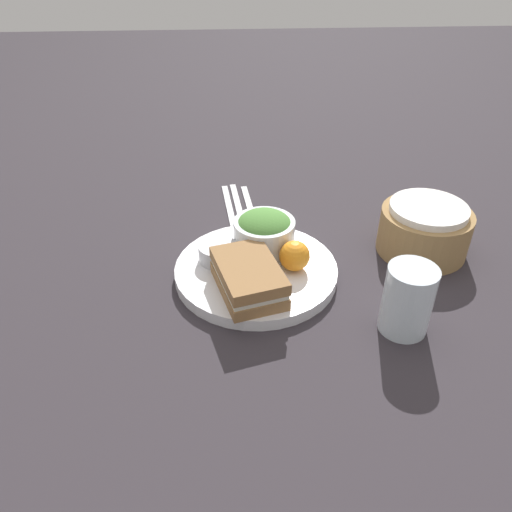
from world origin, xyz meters
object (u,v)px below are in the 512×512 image
at_px(sandwich, 248,278).
at_px(salad_bowl, 264,231).
at_px(fork, 229,204).
at_px(bread_basket, 424,229).
at_px(drink_glass, 408,300).
at_px(spoon, 246,203).
at_px(dressing_cup, 218,252).
at_px(knife, 238,204).
at_px(plate, 256,271).

height_order(sandwich, salad_bowl, salad_bowl).
relative_size(salad_bowl, fork, 0.62).
distance_m(sandwich, bread_basket, 0.33).
bearing_deg(drink_glass, sandwich, -109.22).
relative_size(drink_glass, bread_basket, 0.68).
distance_m(sandwich, salad_bowl, 0.12).
height_order(salad_bowl, spoon, salad_bowl).
bearing_deg(spoon, sandwich, 172.62).
bearing_deg(sandwich, drink_glass, 70.78).
xyz_separation_m(dressing_cup, fork, (-0.21, 0.02, -0.03)).
bearing_deg(dressing_cup, knife, 169.97).
height_order(drink_glass, knife, drink_glass).
distance_m(drink_glass, knife, 0.44).
bearing_deg(fork, spoon, -90.00).
bearing_deg(fork, plate, -175.68).
bearing_deg(knife, plate, 180.00).
bearing_deg(sandwich, dressing_cup, -150.95).
relative_size(knife, spoon, 1.17).
height_order(bread_basket, spoon, bread_basket).
height_order(plate, fork, plate).
xyz_separation_m(bread_basket, fork, (-0.18, -0.33, -0.04)).
xyz_separation_m(dressing_cup, knife, (-0.21, 0.04, -0.03)).
bearing_deg(knife, salad_bowl, -173.54).
relative_size(salad_bowl, drink_glass, 0.99).
bearing_deg(sandwich, bread_basket, 110.71).
xyz_separation_m(dressing_cup, spoon, (-0.22, 0.06, -0.03)).
xyz_separation_m(drink_glass, spoon, (-0.37, -0.20, -0.05)).
bearing_deg(drink_glass, plate, -123.93).
bearing_deg(spoon, dressing_cup, 160.13).
relative_size(fork, knife, 0.95).
relative_size(plate, knife, 1.52).
bearing_deg(bread_basket, dressing_cup, -84.55).
relative_size(bread_basket, spoon, 1.03).
height_order(fork, knife, same).
relative_size(salad_bowl, knife, 0.59).
relative_size(plate, salad_bowl, 2.57).
distance_m(salad_bowl, spoon, 0.20).
height_order(plate, knife, plate).
bearing_deg(knife, sandwich, 176.06).
relative_size(bread_basket, fork, 0.93).
bearing_deg(sandwich, plate, 165.99).
bearing_deg(knife, bread_basket, -125.51).
height_order(plate, dressing_cup, dressing_cup).
bearing_deg(dressing_cup, bread_basket, 95.45).
bearing_deg(sandwich, knife, -178.55).
bearing_deg(spoon, plate, 175.68).
height_order(dressing_cup, spoon, dressing_cup).
relative_size(dressing_cup, spoon, 0.43).
height_order(salad_bowl, dressing_cup, salad_bowl).
height_order(dressing_cup, knife, dressing_cup).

